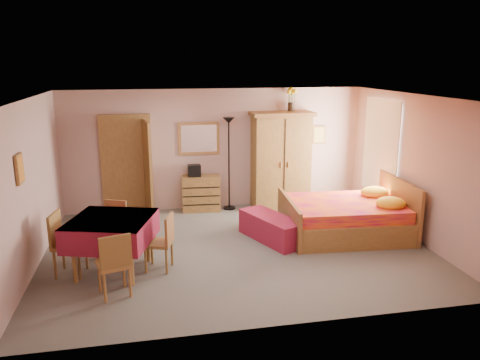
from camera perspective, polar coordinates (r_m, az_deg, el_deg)
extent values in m
plane|color=#68645C|center=(8.20, -0.28, -8.35)|extent=(6.50, 6.50, 0.00)
plane|color=brown|center=(7.59, -0.30, 10.07)|extent=(6.50, 6.50, 0.00)
cube|color=tan|center=(10.21, -2.98, 3.78)|extent=(6.50, 0.10, 2.60)
cube|color=tan|center=(5.46, 4.75, -5.63)|extent=(6.50, 0.10, 2.60)
cube|color=tan|center=(7.87, -24.20, -0.65)|extent=(0.10, 5.00, 2.60)
cube|color=tan|center=(8.99, 20.51, 1.43)|extent=(0.10, 5.00, 2.60)
cube|color=#9E6B35|center=(10.14, -13.62, 1.73)|extent=(1.06, 0.12, 2.15)
cube|color=white|center=(9.95, 16.82, 3.79)|extent=(0.08, 1.40, 1.95)
cube|color=orange|center=(7.21, -25.30, 1.23)|extent=(0.04, 0.32, 0.42)
cube|color=#D8BF59|center=(10.73, 9.60, 5.46)|extent=(0.30, 0.04, 0.40)
cube|color=olive|center=(10.15, -4.76, -1.64)|extent=(0.84, 0.47, 0.76)
cube|color=white|center=(10.10, -5.04, 5.07)|extent=(0.89, 0.05, 0.70)
cube|color=black|center=(10.04, -5.59, 1.15)|extent=(0.27, 0.20, 0.25)
cube|color=black|center=(10.08, -1.36, 1.95)|extent=(0.31, 0.31, 2.01)
cube|color=olive|center=(10.27, 4.97, 2.42)|extent=(1.35, 0.70, 2.11)
cube|color=yellow|center=(10.27, 6.27, 9.78)|extent=(0.22, 0.22, 0.51)
cube|color=#BA1246|center=(8.91, 12.64, -3.33)|extent=(2.34, 1.91, 1.03)
cube|color=maroon|center=(8.52, 3.84, -5.87)|extent=(0.99, 1.45, 0.45)
cube|color=maroon|center=(7.47, -15.27, -7.67)|extent=(1.46, 1.46, 0.86)
cube|color=#A97039|center=(6.74, -15.16, -9.77)|extent=(0.53, 0.53, 0.93)
cube|color=#A26D37|center=(8.19, -15.36, -5.65)|extent=(0.52, 0.52, 0.87)
cube|color=brown|center=(7.55, -20.05, -7.33)|extent=(0.52, 0.52, 0.98)
cube|color=olive|center=(7.39, -9.91, -7.48)|extent=(0.51, 0.51, 0.89)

